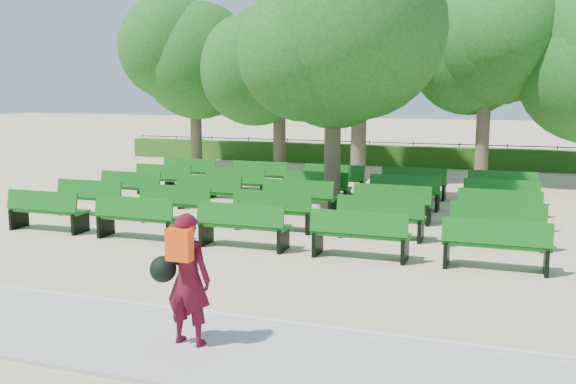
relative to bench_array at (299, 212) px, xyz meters
The scene contains 9 objects.
ground 1.75m from the bench_array, 81.81° to the right, with size 120.00×120.00×0.00m, color tan.
paving 9.14m from the bench_array, 88.44° to the right, with size 30.00×2.20×0.06m, color #A9A8A4.
curb 7.99m from the bench_array, 88.21° to the right, with size 30.00×0.12×0.10m, color silver.
hedge 12.27m from the bench_array, 88.83° to the left, with size 26.00×0.70×0.90m, color #2B5A17.
fence 12.67m from the bench_array, 88.87° to the left, with size 26.00×0.10×1.02m, color black, non-canonical shape.
tree_line 8.27m from the bench_array, 88.27° to the left, with size 21.80×6.80×7.04m, color #1C5C1A, non-canonical shape.
bench_array is the anchor object (origin of this frame).
tree_among 4.63m from the bench_array, 61.84° to the left, with size 4.82×4.82×6.73m.
person 9.24m from the bench_array, 81.17° to the right, with size 0.85×0.52×1.78m.
Camera 1 is at (5.10, -14.60, 3.43)m, focal length 40.00 mm.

